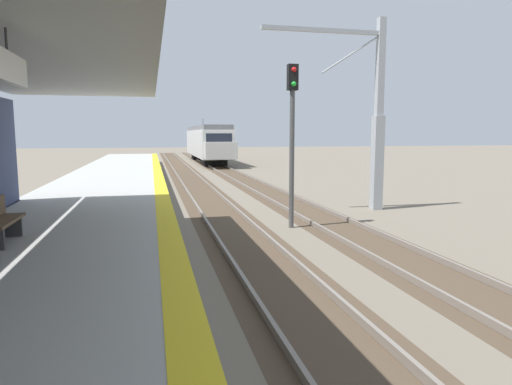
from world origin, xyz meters
The scene contains 6 objects.
station_platform centered at (-2.50, 16.00, 0.45)m, with size 5.00×80.00×0.91m.
track_pair_nearest_platform centered at (1.90, 20.00, 0.05)m, with size 2.34×120.00×0.16m.
track_pair_middle centered at (5.30, 20.00, 0.05)m, with size 2.34×120.00×0.16m.
approaching_train centered at (5.30, 53.82, 2.18)m, with size 2.93×19.60×4.76m.
rail_signal_post centered at (3.81, 18.93, 3.19)m, with size 0.32×0.34×5.20m.
catenary_pylon_far_side centered at (7.94, 21.66, 3.60)m, with size 5.00×0.40×7.50m.
Camera 1 is at (-0.58, 4.90, 3.04)m, focal length 32.08 mm.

